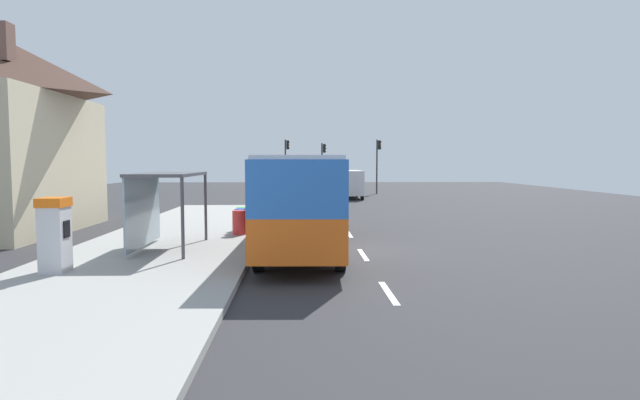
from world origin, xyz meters
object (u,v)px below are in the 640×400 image
sedan_near (341,184)px  recycling_bin_red (239,223)px  white_van (349,182)px  traffic_light_median (323,160)px  recycling_bin_green (243,219)px  bus_shelter (159,191)px  recycling_bin_blue (241,221)px  bus (303,196)px  ticket_machine (55,234)px  traffic_light_near_side (378,158)px  traffic_light_far_side (286,158)px

sedan_near → recycling_bin_red: sedan_near is taller
white_van → traffic_light_median: traffic_light_median is taller
recycling_bin_green → bus_shelter: 5.36m
recycling_bin_red → recycling_bin_blue: same height
sedan_near → bus: bearing=-96.5°
ticket_machine → bus_shelter: 4.13m
ticket_machine → bus_shelter: bus_shelter is taller
sedan_near → traffic_light_near_side: bearing=-50.0°
bus → white_van: bus is taller
traffic_light_far_side → ticket_machine: bearing=-97.9°
traffic_light_far_side → bus: bearing=-87.5°
recycling_bin_blue → traffic_light_near_side: traffic_light_near_side is taller
traffic_light_near_side → traffic_light_median: 5.34m
recycling_bin_red → white_van: bearing=74.4°
traffic_light_far_side → bus_shelter: size_ratio=1.28×
recycling_bin_blue → traffic_light_far_side: traffic_light_far_side is taller
white_van → traffic_light_median: bearing=103.5°
recycling_bin_blue → traffic_light_near_side: 29.87m
white_van → sedan_near: size_ratio=1.18×
recycling_bin_blue → recycling_bin_green: size_ratio=1.00×
recycling_bin_red → traffic_light_far_side: bearing=87.9°
recycling_bin_red → traffic_light_median: (4.60, 30.42, 2.55)m
recycling_bin_green → bus_shelter: size_ratio=0.24×
recycling_bin_red → traffic_light_near_side: bearing=71.4°
white_van → ticket_machine: (-10.36, -29.83, -0.17)m
white_van → traffic_light_far_side: traffic_light_far_side is taller
white_van → traffic_light_near_side: size_ratio=1.02×
recycling_bin_blue → traffic_light_median: traffic_light_median is taller
traffic_light_near_side → white_van: bearing=-119.3°
white_van → bus_shelter: (-8.61, -26.21, 0.75)m
ticket_machine → traffic_light_near_side: (13.66, 35.71, 2.21)m
bus → ticket_machine: (-6.45, -4.40, -0.67)m
sedan_near → recycling_bin_blue: bearing=-101.5°
recycling_bin_red → recycling_bin_green: same height
bus → ticket_machine: 7.84m
traffic_light_median → traffic_light_near_side: bearing=-17.4°
traffic_light_near_side → bus_shelter: traffic_light_near_side is taller
traffic_light_near_side → traffic_light_far_side: traffic_light_far_side is taller
traffic_light_near_side → bus_shelter: bearing=-110.4°
recycling_bin_green → recycling_bin_blue: bearing=-90.0°
recycling_bin_red → bus_shelter: bearing=-124.1°
white_van → bus_shelter: 27.60m
recycling_bin_green → traffic_light_median: size_ratio=0.20×
ticket_machine → recycling_bin_green: (3.96, 8.29, -0.52)m
traffic_light_far_side → traffic_light_median: 3.60m
ticket_machine → recycling_bin_red: bearing=60.1°
traffic_light_near_side → ticket_machine: bearing=-110.9°
recycling_bin_red → traffic_light_near_side: traffic_light_near_side is taller
recycling_bin_blue → traffic_light_near_side: bearing=71.0°
recycling_bin_blue → recycling_bin_red: bearing=-90.0°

